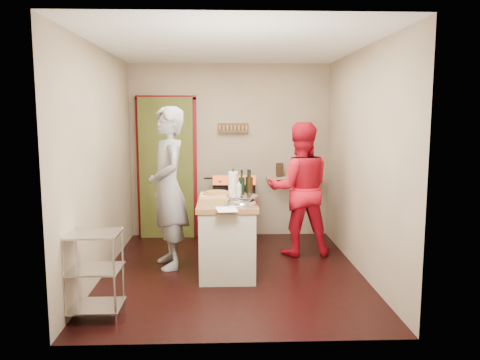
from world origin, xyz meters
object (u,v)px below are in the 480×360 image
object	(u,v)px
island	(227,233)
stove	(234,210)
wire_shelving	(94,270)
person_red	(300,189)
person_stripe	(168,188)

from	to	relation	value
island	stove	bearing A→B (deg)	85.55
wire_shelving	person_red	size ratio (longest dim) A/B	0.46
stove	person_stripe	size ratio (longest dim) A/B	0.52
person_stripe	wire_shelving	bearing A→B (deg)	-38.71
stove	island	bearing A→B (deg)	-94.45
person_stripe	person_red	distance (m)	1.74
stove	person_red	bearing A→B (deg)	-39.85
stove	island	xyz separation A→B (m)	(-0.11, -1.38, 0.01)
stove	island	size ratio (longest dim) A/B	0.77
island	person_red	bearing A→B (deg)	34.72
person_red	person_stripe	bearing A→B (deg)	15.54
wire_shelving	island	world-z (taller)	island
stove	wire_shelving	world-z (taller)	stove
stove	person_stripe	xyz separation A→B (m)	(-0.81, -1.19, 0.52)
island	person_stripe	size ratio (longest dim) A/B	0.67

